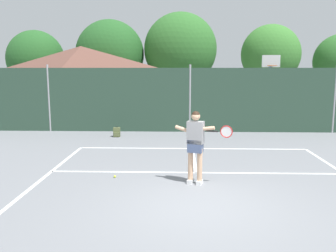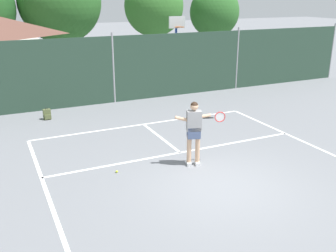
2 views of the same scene
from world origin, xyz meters
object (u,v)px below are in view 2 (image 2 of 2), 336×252
(basketball_hoop, at_px, (177,41))
(tennis_player, at_px, (194,128))
(tennis_ball, at_px, (117,172))
(backpack_olive, at_px, (47,114))

(basketball_hoop, xyz_separation_m, tennis_player, (-4.16, -9.54, -1.20))
(basketball_hoop, relative_size, tennis_ball, 53.79)
(basketball_hoop, distance_m, tennis_ball, 11.31)
(tennis_player, bearing_deg, backpack_olive, 116.68)
(basketball_hoop, relative_size, backpack_olive, 7.67)
(tennis_ball, bearing_deg, basketball_hoop, 55.36)
(tennis_ball, bearing_deg, backpack_olive, 99.47)
(tennis_ball, relative_size, backpack_olive, 0.14)
(tennis_player, bearing_deg, basketball_hoop, 66.43)
(basketball_hoop, bearing_deg, tennis_ball, -124.64)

